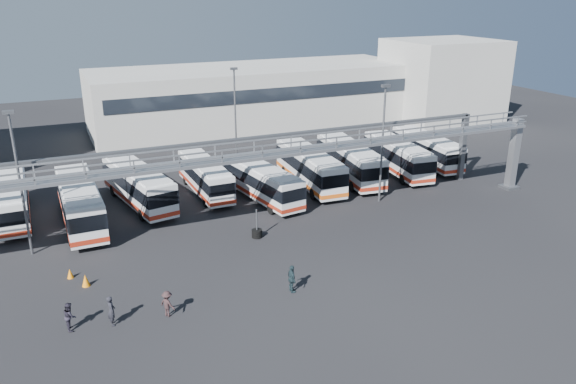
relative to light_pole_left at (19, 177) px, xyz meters
name	(u,v)px	position (x,y,z in m)	size (l,w,h in m)	color
ground	(286,259)	(16.00, -8.00, -5.73)	(140.00, 140.00, 0.00)	black
gantry	(254,160)	(16.00, -2.13, -0.22)	(51.40, 5.15, 7.10)	gray
warehouse	(254,97)	(28.00, 30.00, -1.73)	(42.00, 14.00, 8.00)	#9E9E99
building_right	(442,80)	(54.00, 24.00, -0.23)	(14.00, 12.00, 11.00)	#B2B2AD
light_pole_left	(19,177)	(0.00, 0.00, 0.00)	(0.70, 0.35, 10.21)	#4C4F54
light_pole_mid	(383,138)	(28.00, -1.00, 0.00)	(0.70, 0.35, 10.21)	#4C4F54
light_pole_back	(235,112)	(20.00, 14.00, 0.00)	(0.70, 0.35, 10.21)	#4C4F54
bus_1	(12,200)	(-1.20, 7.31, -4.00)	(2.57, 10.35, 3.13)	silver
bus_2	(80,201)	(3.71, 4.13, -3.79)	(2.90, 11.59, 3.51)	silver
bus_3	(138,185)	(8.64, 6.60, -3.87)	(4.59, 11.35, 3.36)	silver
bus_4	(205,176)	(14.66, 7.13, -4.05)	(2.51, 10.06, 3.04)	silver
bus_5	(262,181)	(18.74, 3.44, -4.00)	(3.93, 10.50, 3.11)	silver
bus_6	(310,167)	(24.22, 5.20, -3.84)	(3.18, 11.33, 3.41)	silver
bus_7	(350,160)	(28.67, 5.49, -3.80)	(3.99, 11.70, 3.48)	silver
bus_8	(397,156)	(34.04, 5.22, -3.92)	(3.76, 10.96, 3.26)	silver
bus_9	(427,148)	(38.46, 6.34, -3.97)	(3.25, 10.64, 3.18)	silver
pedestrian_a	(111,311)	(4.00, -11.42, -4.84)	(0.64, 0.42, 1.77)	black
pedestrian_b	(70,316)	(1.86, -10.96, -4.92)	(0.79, 0.61, 1.62)	#211E2A
pedestrian_c	(168,304)	(7.01, -11.80, -4.95)	(1.01, 0.58, 1.56)	#2E1E20
pedestrian_d	(292,279)	(14.55, -12.20, -4.83)	(1.06, 0.44, 1.80)	#1B2B31
cone_left	(86,280)	(3.05, -6.30, -5.33)	(0.50, 0.50, 0.80)	orange
cone_right	(70,273)	(2.22, -4.80, -5.40)	(0.41, 0.41, 0.65)	orange
tire_stack	(257,233)	(15.47, -3.79, -5.35)	(0.79, 0.79, 2.26)	black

